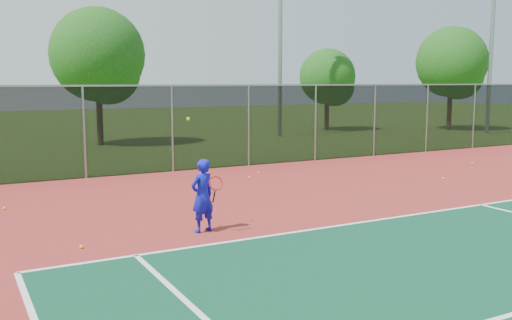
{
  "coord_description": "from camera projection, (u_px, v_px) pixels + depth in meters",
  "views": [
    {
      "loc": [
        -9.82,
        -6.81,
        3.15
      ],
      "look_at": [
        -3.45,
        5.0,
        1.3
      ],
      "focal_mm": 40.0,
      "sensor_mm": 36.0,
      "label": 1
    }
  ],
  "objects": [
    {
      "name": "tree_back_left",
      "position": [
        100.0,
        59.0,
        27.86
      ],
      "size": [
        4.61,
        4.61,
        6.77
      ],
      "color": "#322112",
      "rests_on": "ground"
    },
    {
      "name": "tree_back_mid",
      "position": [
        329.0,
        79.0,
        36.65
      ],
      "size": [
        3.59,
        3.59,
        5.27
      ],
      "color": "#322112",
      "rests_on": "ground"
    },
    {
      "name": "fence_back",
      "position": [
        248.0,
        124.0,
        21.24
      ],
      "size": [
        30.0,
        0.06,
        3.03
      ],
      "color": "black",
      "rests_on": "court_apron"
    },
    {
      "name": "practice_ball_3",
      "position": [
        443.0,
        178.0,
        18.35
      ],
      "size": [
        0.07,
        0.07,
        0.07
      ],
      "primitive_type": "sphere",
      "color": "yellow",
      "rests_on": "court_apron"
    },
    {
      "name": "floodlight_n",
      "position": [
        280.0,
        14.0,
        31.92
      ],
      "size": [
        0.9,
        0.4,
        12.3
      ],
      "color": "gray",
      "rests_on": "ground"
    },
    {
      "name": "practice_ball_5",
      "position": [
        4.0,
        208.0,
        14.03
      ],
      "size": [
        0.07,
        0.07,
        0.07
      ],
      "primitive_type": "sphere",
      "color": "yellow",
      "rests_on": "court_apron"
    },
    {
      "name": "practice_ball_2",
      "position": [
        250.0,
        177.0,
        18.58
      ],
      "size": [
        0.07,
        0.07,
        0.07
      ],
      "primitive_type": "sphere",
      "color": "yellow",
      "rests_on": "court_apron"
    },
    {
      "name": "floodlight_ne",
      "position": [
        493.0,
        17.0,
        33.72
      ],
      "size": [
        0.9,
        0.4,
        12.3
      ],
      "color": "gray",
      "rests_on": "ground"
    },
    {
      "name": "court_apron",
      "position": [
        455.0,
        223.0,
        12.73
      ],
      "size": [
        30.0,
        20.0,
        0.02
      ],
      "primitive_type": "cube",
      "color": "maroon",
      "rests_on": "ground"
    },
    {
      "name": "tree_back_right",
      "position": [
        453.0,
        65.0,
        36.78
      ],
      "size": [
        4.55,
        4.55,
        6.68
      ],
      "color": "#322112",
      "rests_on": "ground"
    },
    {
      "name": "practice_ball_6",
      "position": [
        472.0,
        163.0,
        21.78
      ],
      "size": [
        0.07,
        0.07,
        0.07
      ],
      "primitive_type": "sphere",
      "color": "yellow",
      "rests_on": "court_apron"
    },
    {
      "name": "practice_ball_1",
      "position": [
        81.0,
        247.0,
        10.76
      ],
      "size": [
        0.07,
        0.07,
        0.07
      ],
      "primitive_type": "sphere",
      "color": "yellow",
      "rests_on": "court_apron"
    },
    {
      "name": "tennis_player",
      "position": [
        203.0,
        195.0,
        11.87
      ],
      "size": [
        0.64,
        0.67,
        2.41
      ],
      "color": "#1314BA",
      "rests_on": "court_apron"
    },
    {
      "name": "practice_ball_4",
      "position": [
        259.0,
        173.0,
        19.47
      ],
      "size": [
        0.07,
        0.07,
        0.07
      ],
      "primitive_type": "sphere",
      "color": "yellow",
      "rests_on": "court_apron"
    }
  ]
}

